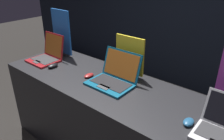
# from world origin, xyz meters

# --- Properties ---
(wall_back) EXTENTS (8.00, 0.05, 2.80)m
(wall_back) POSITION_xyz_m (0.00, 2.32, 1.40)
(wall_back) COLOR black
(wall_back) RESTS_ON ground_plane
(display_counter) EXTENTS (2.36, 0.73, 0.88)m
(display_counter) POSITION_xyz_m (0.00, 0.37, 0.44)
(display_counter) COLOR black
(display_counter) RESTS_ON ground_plane
(laptop_front) EXTENTS (0.32, 0.33, 0.29)m
(laptop_front) POSITION_xyz_m (-0.93, 0.35, 0.94)
(laptop_front) COLOR maroon
(laptop_front) RESTS_ON display_counter
(mouse_front) EXTENTS (0.07, 0.12, 0.04)m
(mouse_front) POSITION_xyz_m (-0.71, 0.26, 0.90)
(mouse_front) COLOR black
(mouse_front) RESTS_ON display_counter
(promo_stand_front) EXTENTS (0.29, 0.07, 0.53)m
(promo_stand_front) POSITION_xyz_m (-0.93, 0.57, 1.14)
(promo_stand_front) COLOR black
(promo_stand_front) RESTS_ON display_counter
(laptop_middle) EXTENTS (0.40, 0.35, 0.28)m
(laptop_middle) POSITION_xyz_m (0.00, 0.41, 0.94)
(laptop_middle) COLOR #0F5170
(laptop_middle) RESTS_ON display_counter
(mouse_middle) EXTENTS (0.06, 0.11, 0.03)m
(mouse_middle) POSITION_xyz_m (-0.27, 0.35, 0.89)
(mouse_middle) COLOR maroon
(mouse_middle) RESTS_ON display_counter
(promo_stand_middle) EXTENTS (0.31, 0.07, 0.39)m
(promo_stand_middle) POSITION_xyz_m (0.00, 0.64, 1.06)
(promo_stand_middle) COLOR black
(promo_stand_middle) RESTS_ON display_counter
(laptop_back) EXTENTS (0.32, 0.30, 0.24)m
(laptop_back) POSITION_xyz_m (0.96, 0.32, 0.94)
(laptop_back) COLOR #B7B7BC
(laptop_back) RESTS_ON display_counter
(mouse_back) EXTENTS (0.07, 0.10, 0.03)m
(mouse_back) POSITION_xyz_m (0.75, 0.28, 0.90)
(mouse_back) COLOR navy
(mouse_back) RESTS_ON display_counter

